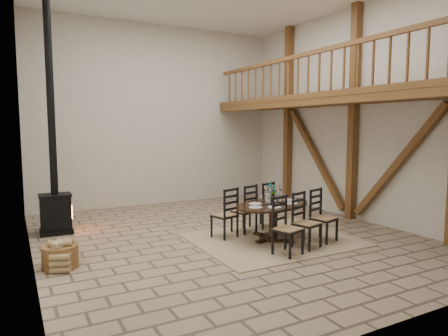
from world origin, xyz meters
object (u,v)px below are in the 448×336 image
dining_table (273,220)px  log_basket (60,255)px  wood_stove (54,179)px  log_stack (61,263)px

dining_table → log_basket: bearing=158.7°
dining_table → log_basket: (-3.82, 0.30, -0.19)m
wood_stove → log_basket: wood_stove is taller
log_basket → log_stack: (-0.02, -0.22, -0.05)m
wood_stove → log_basket: size_ratio=9.17×
dining_table → log_stack: dining_table is taller
log_basket → log_stack: bearing=-94.5°
dining_table → log_stack: (-3.83, 0.08, -0.24)m
dining_table → wood_stove: 4.50m
wood_stove → log_stack: 2.61m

